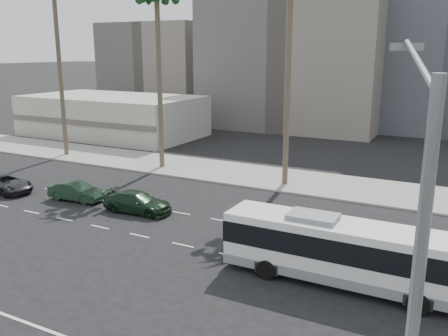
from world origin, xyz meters
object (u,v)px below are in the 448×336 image
Objects in this scene: car_c at (5,183)px; city_bus at (342,250)px; car_b at (76,191)px; streetlight_corner at (409,309)px; car_a at (138,202)px.

city_bus is at bearing -90.56° from car_c.
car_b is 6.46m from car_c.
car_b is at bearing 133.40° from streetlight_corner.
car_a is at bearing -94.67° from car_b.
car_b is (-5.50, -0.00, -0.01)m from car_a.
car_a is at bearing 165.53° from city_bus.
car_b is at bearing 169.38° from city_bus.
streetlight_corner reaches higher than car_b.
streetlight_corner is at bearing -110.67° from car_c.
city_bus is 15.10m from car_a.
car_b is 29.40m from streetlight_corner.
car_b is at bearing 85.93° from car_a.
car_c is (-11.89, -0.89, -0.02)m from car_a.
car_c is 0.45× the size of streetlight_corner.
city_bus is at bearing 95.09° from streetlight_corner.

